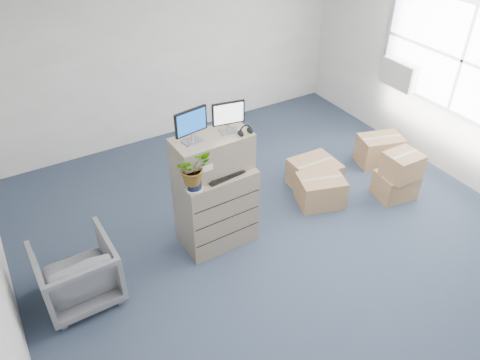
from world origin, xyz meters
name	(u,v)px	position (x,y,z in m)	size (l,w,h in m)	color
ground	(295,257)	(0.00, 0.00, 0.00)	(7.00, 7.00, 0.00)	#263345
wall_back	(168,52)	(0.00, 3.51, 1.40)	(6.00, 0.02, 2.80)	beige
window	(464,60)	(2.96, 0.50, 1.70)	(0.07, 2.72, 1.52)	gray
ac_unit	(401,74)	(2.87, 1.40, 1.20)	(0.24, 0.60, 0.40)	silver
filing_cabinet_lower	(216,207)	(-0.65, 0.76, 0.51)	(0.88, 0.54, 1.02)	gray
filing_cabinet_upper	(212,154)	(-0.65, 0.81, 1.24)	(0.88, 0.44, 0.44)	gray
monitor_left	(191,124)	(-0.88, 0.81, 1.67)	(0.39, 0.18, 0.38)	#99999E
monitor_right	(228,115)	(-0.44, 0.80, 1.66)	(0.36, 0.17, 0.36)	#99999E
headphones	(245,131)	(-0.31, 0.67, 1.50)	(0.15, 0.15, 0.02)	black
keyboard	(224,175)	(-0.59, 0.64, 1.03)	(0.46, 0.19, 0.02)	black
mouse	(248,166)	(-0.28, 0.66, 1.04)	(0.08, 0.05, 0.03)	silver
water_bottle	(218,162)	(-0.60, 0.78, 1.14)	(0.07, 0.07, 0.23)	#999CA1
phone_dock	(206,168)	(-0.72, 0.82, 1.06)	(0.05, 0.04, 0.12)	silver
external_drive	(236,155)	(-0.29, 0.90, 1.05)	(0.21, 0.15, 0.06)	black
tissue_box	(236,153)	(-0.33, 0.84, 1.12)	(0.22, 0.11, 0.08)	#3A77C8
potted_plant	(193,171)	(-0.99, 0.59, 1.25)	(0.37, 0.41, 0.40)	#A5C7A0
office_chair	(77,270)	(-2.34, 0.70, 0.40)	(0.77, 0.72, 0.80)	slate
cardboard_boxes	(354,172)	(1.54, 0.75, 0.25)	(2.12, 1.28, 0.72)	#9B744B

